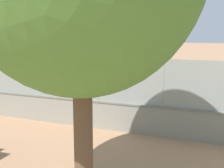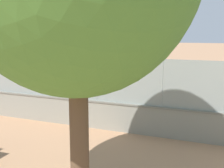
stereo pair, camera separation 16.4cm
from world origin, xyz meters
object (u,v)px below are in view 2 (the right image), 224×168
at_px(sports_ball, 97,100).
at_px(courtside_bench, 133,114).
at_px(player_at_service_line, 166,84).
at_px(player_foreground_swinging, 93,84).

height_order(sports_ball, courtside_bench, courtside_bench).
distance_m(player_at_service_line, sports_ball, 5.75).
relative_size(player_at_service_line, courtside_bench, 0.93).
bearing_deg(courtside_bench, player_foreground_swinging, -45.02).
relative_size(player_foreground_swinging, player_at_service_line, 1.05).
bearing_deg(sports_ball, player_foreground_swinging, -53.81).
xyz_separation_m(player_at_service_line, sports_ball, (3.95, 4.09, -0.82)).
bearing_deg(courtside_bench, player_at_service_line, -89.21).
relative_size(sports_ball, courtside_bench, 0.07).
relative_size(player_at_service_line, sports_ball, 14.35).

